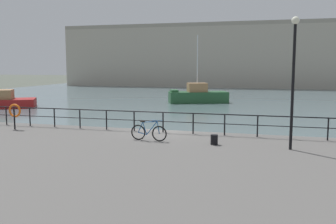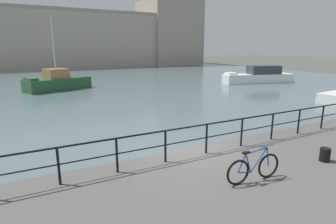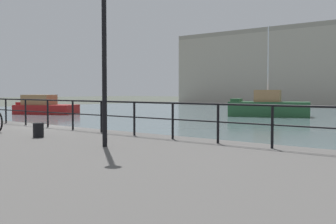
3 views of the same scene
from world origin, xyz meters
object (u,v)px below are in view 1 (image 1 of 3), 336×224
moored_small_launch (198,95)px  quay_lamp_post (294,67)px  moored_green_narrowboat (4,101)px  mooring_bollard (214,140)px  harbor_building (277,55)px  parked_bicycle (149,132)px  life_ring_stand (15,111)px

moored_small_launch → quay_lamp_post: 26.84m
moored_green_narrowboat → quay_lamp_post: size_ratio=1.11×
moored_green_narrowboat → mooring_bollard: 27.61m
harbor_building → moored_green_narrowboat: harbor_building is taller
moored_small_launch → parked_bicycle: 25.09m
moored_green_narrowboat → parked_bicycle: size_ratio=3.39×
parked_bicycle → quay_lamp_post: size_ratio=0.33×
parked_bicycle → life_ring_stand: 8.10m
life_ring_stand → mooring_bollard: bearing=-5.9°
parked_bicycle → mooring_bollard: (3.06, -0.07, -0.17)m
life_ring_stand → quay_lamp_post: (14.25, -1.26, 2.41)m
moored_green_narrowboat → quay_lamp_post: 30.58m
harbor_building → moored_green_narrowboat: 51.25m
parked_bicycle → mooring_bollard: size_ratio=4.02×
harbor_building → moored_green_narrowboat: bearing=-120.7°
parked_bicycle → life_ring_stand: bearing=176.2°
harbor_building → parked_bicycle: size_ratio=39.24×
moored_small_launch → quay_lamp_post: bearing=87.2°
harbor_building → parked_bicycle: harbor_building is taller
moored_small_launch → life_ring_stand: moored_small_launch is taller
mooring_bollard → life_ring_stand: bearing=174.1°
quay_lamp_post → moored_green_narrowboat: bearing=149.7°
moored_green_narrowboat → mooring_bollard: bearing=117.9°
parked_bicycle → mooring_bollard: 3.06m
mooring_bollard → quay_lamp_post: quay_lamp_post is taller
moored_small_launch → moored_green_narrowboat: bearing=7.3°
harbor_building → mooring_bollard: 59.32m
moored_small_launch → mooring_bollard: size_ratio=16.83×
quay_lamp_post → mooring_bollard: bearing=177.8°
moored_green_narrowboat → moored_small_launch: size_ratio=0.81×
moored_green_narrowboat → mooring_bollard: moored_green_narrowboat is taller
quay_lamp_post → harbor_building: bearing=90.2°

